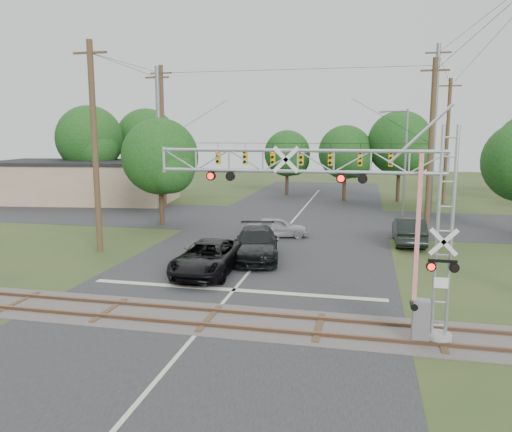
% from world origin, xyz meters
% --- Properties ---
extents(ground, '(160.00, 160.00, 0.00)m').
position_xyz_m(ground, '(0.00, 0.00, 0.00)').
color(ground, '#2E421E').
rests_on(ground, ground).
extents(road_main, '(14.00, 90.00, 0.02)m').
position_xyz_m(road_main, '(0.00, 10.00, 0.01)').
color(road_main, '#242426').
rests_on(road_main, ground).
extents(road_cross, '(90.00, 12.00, 0.02)m').
position_xyz_m(road_cross, '(0.00, 24.00, 0.01)').
color(road_cross, '#242426').
rests_on(road_cross, ground).
extents(railroad_track, '(90.00, 3.20, 0.17)m').
position_xyz_m(railroad_track, '(0.00, 2.00, 0.03)').
color(railroad_track, '#47413E').
rests_on(railroad_track, ground).
extents(crossing_gantry, '(9.85, 0.89, 6.99)m').
position_xyz_m(crossing_gantry, '(4.98, 1.64, 4.29)').
color(crossing_gantry, gray).
rests_on(crossing_gantry, ground).
extents(traffic_signal_span, '(19.34, 0.36, 11.50)m').
position_xyz_m(traffic_signal_span, '(0.85, 20.00, 5.60)').
color(traffic_signal_span, slate).
rests_on(traffic_signal_span, ground).
extents(pickup_black, '(2.60, 5.62, 1.56)m').
position_xyz_m(pickup_black, '(-1.92, 7.84, 0.78)').
color(pickup_black, black).
rests_on(pickup_black, ground).
extents(car_dark, '(3.36, 6.06, 1.66)m').
position_xyz_m(car_dark, '(-0.25, 11.14, 0.83)').
color(car_dark, black).
rests_on(car_dark, ground).
extents(sedan_silver, '(4.21, 2.50, 1.34)m').
position_xyz_m(sedan_silver, '(-0.11, 17.09, 0.67)').
color(sedan_silver, '#95979B').
rests_on(sedan_silver, ground).
extents(suv_dark, '(1.80, 5.00, 1.64)m').
position_xyz_m(suv_dark, '(8.12, 16.84, 0.82)').
color(suv_dark, black).
rests_on(suv_dark, ground).
extents(commercial_building, '(18.39, 11.05, 4.06)m').
position_xyz_m(commercial_building, '(-21.87, 30.13, 2.04)').
color(commercial_building, '#9B8267').
rests_on(commercial_building, ground).
extents(streetlight, '(2.31, 0.24, 8.68)m').
position_xyz_m(streetlight, '(8.34, 27.86, 4.85)').
color(streetlight, slate).
rests_on(streetlight, ground).
extents(utility_poles, '(27.20, 28.94, 14.29)m').
position_xyz_m(utility_poles, '(3.28, 21.73, 6.57)').
color(utility_poles, '#453020').
rests_on(utility_poles, ground).
extents(treeline, '(55.01, 27.49, 9.59)m').
position_xyz_m(treeline, '(-1.65, 33.99, 5.48)').
color(treeline, '#3D2A1B').
rests_on(treeline, ground).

